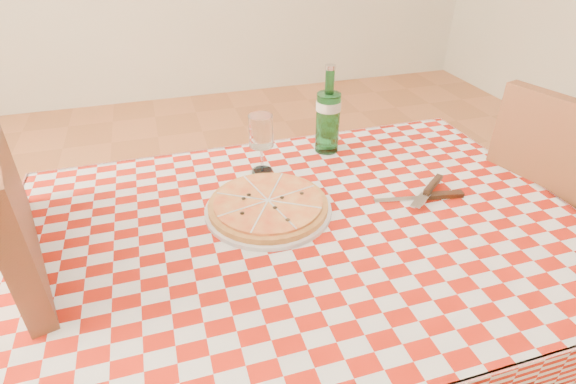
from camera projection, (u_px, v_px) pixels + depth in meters
name	position (u px, v px, depth m)	size (l,w,h in m)	color
dining_table	(303.00, 259.00, 1.08)	(1.20, 0.80, 0.75)	brown
tablecloth	(304.00, 228.00, 1.03)	(1.30, 0.90, 0.01)	#A9170A
chair_near	(565.00, 237.00, 1.30)	(0.55, 0.55, 0.99)	brown
pizza_plate	(268.00, 205.00, 1.07)	(0.30, 0.30, 0.04)	#C38241
water_bottle	(328.00, 110.00, 1.28)	(0.07, 0.07, 0.26)	#1A692A
wine_glass	(261.00, 145.00, 1.19)	(0.06, 0.06, 0.17)	silver
cutlery	(426.00, 194.00, 1.12)	(0.24, 0.20, 0.03)	silver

